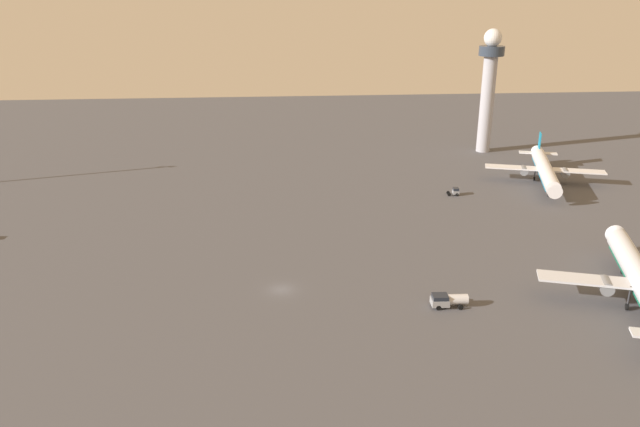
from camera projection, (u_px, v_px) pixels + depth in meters
The scene contains 5 objects.
ground_plane at pixel (282, 290), 113.87m from camera, with size 416.00×416.00×0.00m, color #4C4C51.
control_tower at pixel (489, 82), 200.13m from camera, with size 8.00×8.00×39.35m.
airplane_taxiway_distant at pixel (545, 169), 173.25m from camera, with size 31.88×40.58×10.63m.
fuel_truck at pixel (448, 300), 107.34m from camera, with size 6.37×2.60×2.35m.
pushback_tug at pixel (455, 191), 164.29m from camera, with size 3.21×2.05×2.05m.
Camera 1 is at (-1.42, -102.23, 52.52)m, focal length 35.04 mm.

